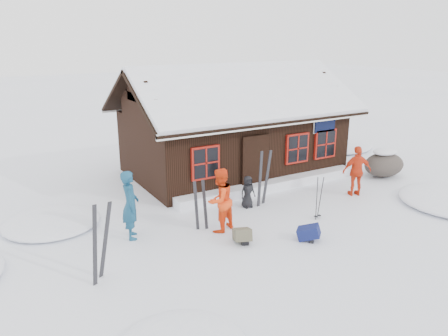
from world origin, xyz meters
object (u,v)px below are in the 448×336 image
Objects in this scene: ski_pair_left at (100,243)px; backpack_olive at (242,237)px; skier_teal at (130,205)px; skier_crouched at (248,192)px; boulder at (384,164)px; backpack_blue at (309,235)px; ski_poles at (319,199)px; skier_orange_left at (220,200)px; skier_orange_right at (357,171)px.

ski_pair_left reaches higher than backpack_olive.
skier_teal is 4.05m from skier_crouched.
backpack_blue is at bearing -155.40° from boulder.
skier_teal is 1.41× the size of ski_poles.
ski_poles is at bearing -159.66° from boulder.
ski_pair_left is at bearing -178.95° from ski_poles.
skier_orange_left reaches higher than backpack_olive.
skier_teal reaches higher than skier_orange_right.
boulder reaches higher than backpack_blue.
skier_crouched is 5.68m from ski_pair_left.
ski_poles reaches higher than boulder.
backpack_olive reaches higher than backpack_blue.
skier_teal reaches higher than backpack_blue.
skier_teal is at bearing 163.46° from ski_poles.
backpack_olive is (2.46, -1.83, -0.81)m from skier_teal.
skier_orange_right is (5.59, 0.16, -0.04)m from skier_orange_left.
ski_pair_left is at bearing 157.81° from skier_teal.
skier_teal reaches higher than skier_crouched.
skier_orange_left is 2.64m from backpack_blue.
skier_orange_left is at bearing -145.96° from skier_crouched.
skier_orange_right is 4.33m from backpack_blue.
skier_orange_left is at bearing 166.01° from ski_poles.
ski_pair_left is at bearing -158.93° from skier_crouched.
ski_pair_left is 3.15× the size of backpack_olive.
skier_crouched is 2.91m from backpack_blue.
skier_orange_left is 8.31m from boulder.
boulder is 8.38m from backpack_olive.
backpack_blue is (-6.43, -2.94, -0.36)m from boulder.
ski_pair_left is 1.36× the size of ski_poles.
backpack_olive is at bearing 112.21° from backpack_blue.
skier_orange_left is 3.16× the size of backpack_olive.
skier_crouched is (4.02, 0.27, -0.44)m from skier_teal.
skier_crouched is 0.78× the size of ski_poles.
backpack_blue is (-3.81, -1.93, -0.73)m from skier_orange_right.
boulder is at bearing 20.34° from ski_poles.
ski_poles is at bearing 40.73° from skier_orange_right.
ski_pair_left reaches higher than skier_crouched.
ski_poles is 2.95m from backpack_olive.
boulder is at bearing 167.89° from skier_orange_left.
ski_pair_left reaches higher than ski_poles.
ski_pair_left is 3.83m from backpack_olive.
skier_orange_left is (2.34, -0.84, -0.04)m from skier_teal.
skier_teal is 3.39× the size of backpack_blue.
skier_crouched is at bearing -6.90° from ski_pair_left.
backpack_blue is at bearing -36.86° from ski_pair_left.
skier_orange_left is at bearing -94.96° from skier_teal.
skier_crouched reaches higher than boulder.
ski_pair_left is (-1.29, -1.72, -0.08)m from skier_teal.
skier_orange_right is at bearing 32.64° from backpack_olive.
skier_crouched is 6.54m from boulder.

